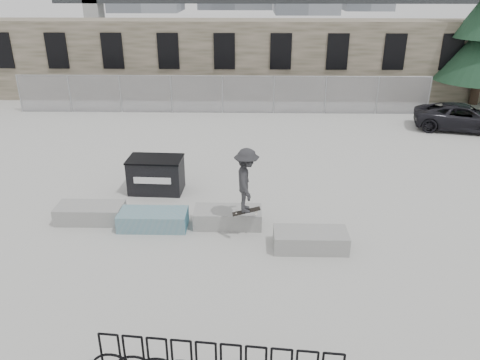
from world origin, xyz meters
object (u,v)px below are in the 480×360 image
Objects in this scene: planter_far_left at (90,212)px; planter_offset at (310,239)px; planter_center_left at (153,219)px; suv at (463,117)px; skateboarder at (246,181)px; planter_center_right at (228,216)px; dumpster at (156,175)px.

planter_offset is (6.49, -1.42, 0.00)m from planter_far_left.
planter_center_left is at bearing 166.82° from planter_offset.
planter_far_left is 6.65m from planter_offset.
planter_far_left is 17.76m from suv.
suv is 2.29× the size of skateboarder.
planter_offset is 2.36m from skateboarder.
planter_center_right is 1.00× the size of planter_offset.
planter_center_right is at bearing 145.60° from suv.
planter_far_left is at bearing 167.64° from planter_offset.
planter_offset is at bearing -13.18° from planter_center_left.
planter_far_left is at bearing 136.17° from suv.
planter_far_left is 0.45× the size of suv.
planter_center_right and planter_offset have the same top height.
dumpster reaches higher than planter_center_right.
planter_far_left and planter_center_right have the same top height.
suv is (8.53, 10.90, 0.34)m from planter_offset.
suv is 14.57m from skateboarder.
planter_far_left is at bearing 177.69° from planter_center_right.
planter_offset is (2.31, -1.25, 0.00)m from planter_center_right.
planter_center_left is at bearing -174.82° from planter_center_right.
planter_center_left is 2.20m from planter_center_right.
planter_center_left is 4.63m from planter_offset.
planter_center_right is at bearing -2.31° from planter_far_left.
planter_center_right is 0.45× the size of suv.
planter_offset is at bearing 155.89° from suv.
planter_far_left is 1.00× the size of planter_center_left.
suv reaches higher than dumpster.
planter_offset is at bearing -12.36° from planter_far_left.
planter_center_right is 1.66m from skateboarder.
planter_far_left is 1.06× the size of dumpster.
suv reaches higher than planter_center_right.
dumpster reaches higher than planter_offset.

